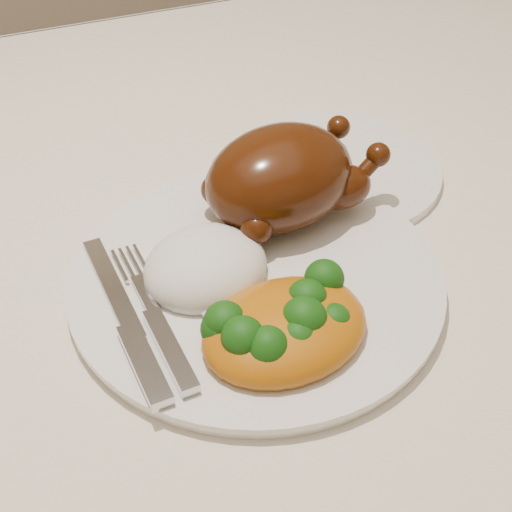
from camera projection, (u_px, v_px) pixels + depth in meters
name	position (u px, v px, depth m)	size (l,w,h in m)	color
dining_table	(174.00, 315.00, 0.72)	(1.60, 0.90, 0.76)	brown
tablecloth	(168.00, 261.00, 0.68)	(1.73, 1.03, 0.18)	#EFE4CD
dinner_plate	(256.00, 280.00, 0.60)	(0.31, 0.31, 0.01)	white
side_plate	(332.00, 169.00, 0.73)	(0.22, 0.22, 0.01)	white
roast_chicken	(284.00, 177.00, 0.63)	(0.18, 0.13, 0.09)	#401806
rice_mound	(206.00, 268.00, 0.59)	(0.12, 0.12, 0.06)	white
mac_and_cheese	(288.00, 325.00, 0.54)	(0.14, 0.12, 0.06)	#C16C0C
cutlery	(146.00, 332.00, 0.54)	(0.04, 0.20, 0.01)	silver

